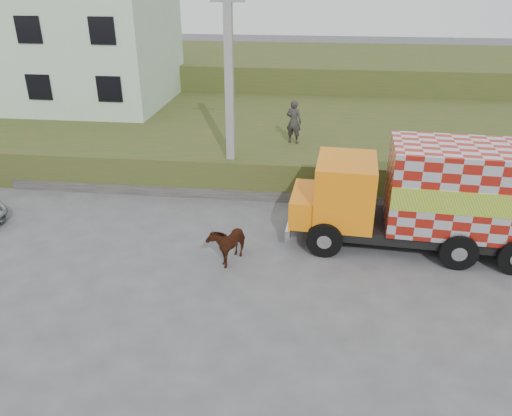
# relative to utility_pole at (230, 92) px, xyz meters

# --- Properties ---
(ground) EXTENTS (120.00, 120.00, 0.00)m
(ground) POSITION_rel_utility_pole_xyz_m (1.00, -4.60, -4.08)
(ground) COLOR #474749
(ground) RESTS_ON ground
(embankment) EXTENTS (40.00, 12.00, 1.50)m
(embankment) POSITION_rel_utility_pole_xyz_m (1.00, 5.40, -3.33)
(embankment) COLOR #314B19
(embankment) RESTS_ON ground
(embankment_far) EXTENTS (40.00, 12.00, 3.00)m
(embankment_far) POSITION_rel_utility_pole_xyz_m (1.00, 17.40, -2.58)
(embankment_far) COLOR #314B19
(embankment_far) RESTS_ON ground
(retaining_strip) EXTENTS (16.00, 0.50, 0.40)m
(retaining_strip) POSITION_rel_utility_pole_xyz_m (-1.00, -0.40, -3.88)
(retaining_strip) COLOR #595651
(retaining_strip) RESTS_ON ground
(building) EXTENTS (10.00, 8.00, 6.00)m
(building) POSITION_rel_utility_pole_xyz_m (-10.00, 8.40, 0.42)
(building) COLOR #B5D0B2
(building) RESTS_ON embankment
(utility_pole) EXTENTS (1.20, 0.30, 8.00)m
(utility_pole) POSITION_rel_utility_pole_xyz_m (0.00, 0.00, 0.00)
(utility_pole) COLOR gray
(utility_pole) RESTS_ON ground
(cargo_truck) EXTENTS (7.89, 3.12, 3.46)m
(cargo_truck) POSITION_rel_utility_pole_xyz_m (6.87, -3.46, -2.29)
(cargo_truck) COLOR black
(cargo_truck) RESTS_ON ground
(cow) EXTENTS (1.15, 1.62, 1.25)m
(cow) POSITION_rel_utility_pole_xyz_m (0.73, -5.05, -3.45)
(cow) COLOR #371A0D
(cow) RESTS_ON ground
(pedestrian) EXTENTS (0.77, 0.63, 1.83)m
(pedestrian) POSITION_rel_utility_pole_xyz_m (2.30, 2.26, -1.66)
(pedestrian) COLOR #2D2B28
(pedestrian) RESTS_ON embankment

